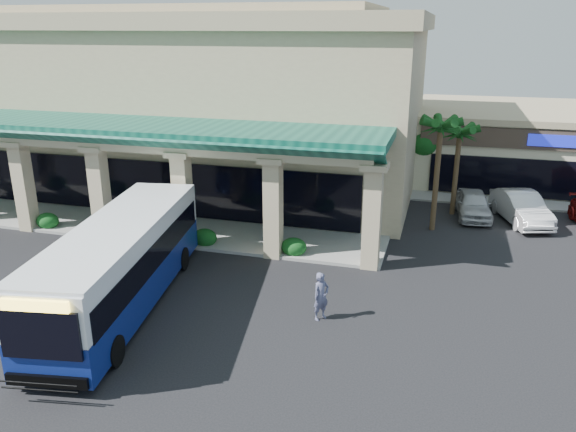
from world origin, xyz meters
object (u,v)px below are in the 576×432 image
(transit_bus, at_px, (121,266))
(car_white, at_px, (521,207))
(car_silver, at_px, (473,204))
(pedestrian, at_px, (321,296))

(transit_bus, distance_m, car_white, 21.38)
(transit_bus, height_order, car_white, transit_bus)
(car_silver, distance_m, car_white, 2.51)
(car_white, bearing_deg, car_silver, 157.73)
(transit_bus, relative_size, car_white, 2.37)
(pedestrian, relative_size, car_white, 0.36)
(transit_bus, bearing_deg, car_white, 33.51)
(pedestrian, distance_m, car_white, 15.78)
(pedestrian, bearing_deg, transit_bus, 136.06)
(transit_bus, bearing_deg, car_silver, 38.93)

